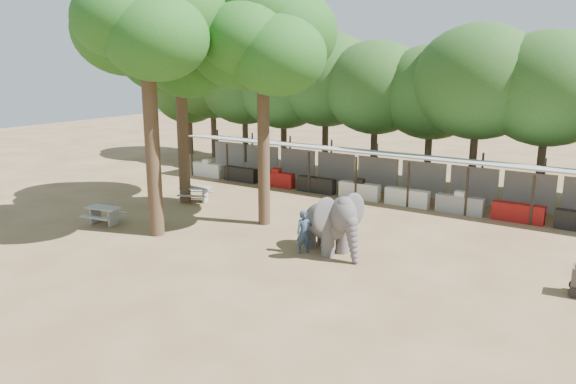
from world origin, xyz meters
The scene contains 10 objects.
ground centered at (0.00, 0.00, 0.00)m, with size 100.00×100.00×0.00m, color brown.
vendor_stalls centered at (0.00, 13.84, 1.18)m, with size 28.00×2.99×2.80m.
yard_tree_left centered at (-9.13, 7.19, 8.20)m, with size 7.10×6.90×11.02m.
yard_tree_center centered at (-6.13, 2.19, 9.21)m, with size 7.10×6.90×12.04m.
yard_tree_back centered at (-3.13, 6.19, 8.54)m, with size 7.10×6.90×11.36m.
backdrop_trees centered at (0.00, 19.00, 5.51)m, with size 46.46×5.95×8.33m.
elephant centered at (1.64, 4.15, 1.25)m, with size 3.33×2.64×2.49m.
handler centered at (0.75, 3.50, 0.87)m, with size 0.63×0.42×1.74m, color #26384C.
picnic_table_near centered at (-9.29, 1.81, 0.54)m, with size 1.85×1.71×0.82m.
picnic_table_far centered at (-8.61, 7.40, 0.53)m, with size 2.08×1.99×0.82m.
Camera 1 is at (11.95, -14.78, 7.59)m, focal length 35.00 mm.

